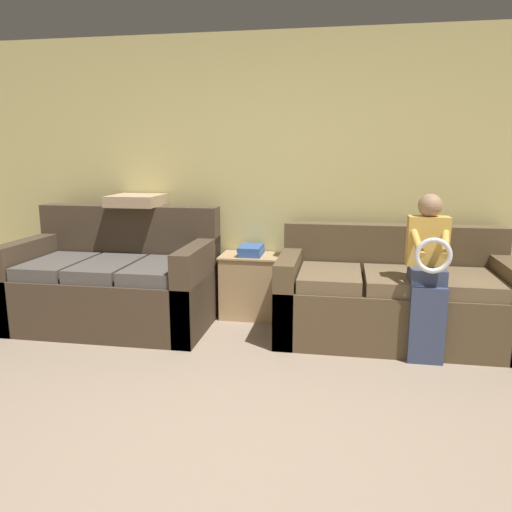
{
  "coord_description": "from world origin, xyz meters",
  "views": [
    {
      "loc": [
        0.51,
        -1.89,
        1.5
      ],
      "look_at": [
        -0.11,
        1.62,
        0.76
      ],
      "focal_mm": 35.0,
      "sensor_mm": 36.0,
      "label": 1
    }
  ],
  "objects": [
    {
      "name": "couch_main",
      "position": [
        0.94,
        2.18,
        0.33
      ],
      "size": [
        1.87,
        0.93,
        0.89
      ],
      "color": "brown",
      "rests_on": "ground_plane"
    },
    {
      "name": "throw_pillow",
      "position": [
        -1.38,
        2.46,
        1.07
      ],
      "size": [
        0.45,
        0.45,
        0.1
      ],
      "color": "tan",
      "rests_on": "couch_side"
    },
    {
      "name": "side_shelf",
      "position": [
        -0.3,
        2.49,
        0.3
      ],
      "size": [
        0.56,
        0.39,
        0.58
      ],
      "color": "tan",
      "rests_on": "ground_plane"
    },
    {
      "name": "book_stack",
      "position": [
        -0.31,
        2.49,
        0.63
      ],
      "size": [
        0.21,
        0.32,
        0.08
      ],
      "color": "#33569E",
      "rests_on": "side_shelf"
    },
    {
      "name": "child_left_seated",
      "position": [
        1.13,
        1.79,
        0.67
      ],
      "size": [
        0.3,
        0.37,
        1.21
      ],
      "color": "#384260",
      "rests_on": "ground_plane"
    },
    {
      "name": "ground_plane",
      "position": [
        0.0,
        0.0,
        0.0
      ],
      "size": [
        14.0,
        14.0,
        0.0
      ],
      "primitive_type": "plane",
      "color": "gray"
    },
    {
      "name": "wall_back",
      "position": [
        0.0,
        2.74,
        1.27
      ],
      "size": [
        7.32,
        0.06,
        2.55
      ],
      "color": "#DBCC7F",
      "rests_on": "ground_plane"
    },
    {
      "name": "couch_side",
      "position": [
        -1.46,
        2.11,
        0.36
      ],
      "size": [
        1.7,
        0.99,
        1.02
      ],
      "color": "#473828",
      "rests_on": "ground_plane"
    }
  ]
}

